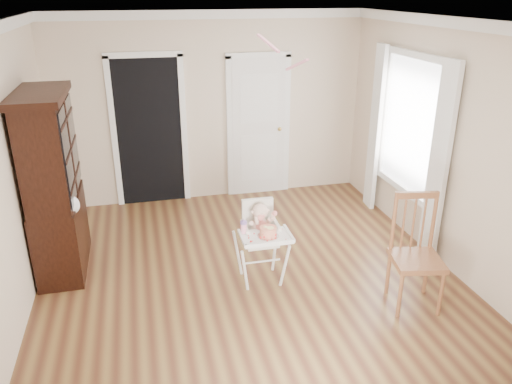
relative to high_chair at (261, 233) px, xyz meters
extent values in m
plane|color=#522D1C|center=(-0.11, 0.01, -0.57)|extent=(5.00, 5.00, 0.00)
plane|color=white|center=(-0.11, 0.01, 2.13)|extent=(5.00, 5.00, 0.00)
plane|color=beige|center=(-0.11, 2.51, 0.78)|extent=(4.50, 0.00, 4.50)
plane|color=beige|center=(-2.36, 0.01, 0.78)|extent=(0.00, 5.00, 5.00)
plane|color=beige|center=(2.14, 0.01, 0.78)|extent=(0.00, 5.00, 5.00)
cube|color=black|center=(-1.01, 2.50, 0.48)|extent=(0.90, 0.03, 2.10)
cube|color=white|center=(-1.50, 2.49, 0.48)|extent=(0.08, 0.05, 2.18)
cube|color=white|center=(-0.52, 2.49, 0.48)|extent=(0.08, 0.05, 2.18)
cube|color=white|center=(-1.01, 2.49, 1.57)|extent=(1.06, 0.05, 0.08)
cube|color=white|center=(0.59, 2.49, 0.46)|extent=(0.80, 0.05, 2.05)
cube|color=white|center=(0.15, 2.49, 0.46)|extent=(0.08, 0.05, 2.13)
cube|color=white|center=(1.03, 2.49, 0.46)|extent=(0.08, 0.05, 2.13)
sphere|color=gold|center=(0.91, 2.45, 0.43)|extent=(0.06, 0.06, 0.06)
cube|color=white|center=(2.12, 0.81, 0.83)|extent=(0.02, 1.20, 1.60)
cube|color=white|center=(2.10, 0.81, 1.67)|extent=(0.06, 1.36, 0.08)
cube|color=white|center=(2.04, 0.03, 0.58)|extent=(0.08, 0.28, 2.30)
cube|color=white|center=(2.04, 1.59, 0.58)|extent=(0.08, 0.28, 2.30)
cylinder|color=white|center=(-0.22, -0.19, -0.32)|extent=(0.11, 0.11, 0.53)
cylinder|color=white|center=(0.21, -0.19, -0.32)|extent=(0.11, 0.11, 0.53)
cylinder|color=white|center=(-0.21, 0.20, -0.32)|extent=(0.11, 0.11, 0.53)
cylinder|color=white|center=(0.22, 0.20, -0.32)|extent=(0.11, 0.11, 0.53)
cylinder|color=white|center=(0.00, -0.04, -0.32)|extent=(0.41, 0.02, 0.02)
cube|color=silver|center=(0.00, 0.01, -0.08)|extent=(0.34, 0.32, 0.07)
cube|color=silver|center=(-0.17, 0.01, 0.03)|extent=(0.04, 0.30, 0.16)
cube|color=silver|center=(0.17, 0.00, 0.03)|extent=(0.04, 0.30, 0.16)
cube|color=silver|center=(0.00, 0.16, 0.14)|extent=(0.34, 0.06, 0.39)
cube|color=white|center=(0.00, -0.21, 0.06)|extent=(0.50, 0.36, 0.03)
cube|color=white|center=(0.00, -0.38, 0.08)|extent=(0.50, 0.03, 0.04)
ellipsoid|color=beige|center=(0.00, 0.03, 0.05)|extent=(0.19, 0.15, 0.23)
sphere|color=beige|center=(0.00, 0.03, 0.24)|extent=(0.16, 0.16, 0.16)
sphere|color=red|center=(0.00, -0.02, 0.10)|extent=(0.12, 0.12, 0.12)
sphere|color=red|center=(-0.02, -0.04, 0.20)|extent=(0.06, 0.06, 0.06)
sphere|color=red|center=(0.14, -0.04, 0.24)|extent=(0.05, 0.05, 0.05)
cylinder|color=silver|center=(0.02, -0.21, 0.08)|extent=(0.22, 0.22, 0.01)
cylinder|color=red|center=(0.02, -0.21, 0.13)|extent=(0.17, 0.17, 0.09)
cylinder|color=#F2E08C|center=(0.04, -0.23, 0.17)|extent=(0.08, 0.08, 0.02)
cylinder|color=pink|center=(-0.20, -0.08, 0.12)|extent=(0.06, 0.06, 0.10)
cylinder|color=#805EA5|center=(-0.20, -0.08, 0.19)|extent=(0.07, 0.07, 0.03)
cone|color=#805EA5|center=(-0.20, -0.08, 0.22)|extent=(0.02, 0.02, 0.04)
cube|color=black|center=(-2.10, 0.81, -0.15)|extent=(0.47, 1.12, 0.84)
cube|color=black|center=(-2.10, 0.81, 0.83)|extent=(0.43, 1.12, 1.12)
cube|color=black|center=(-1.88, 0.53, 0.83)|extent=(0.02, 0.48, 0.98)
cube|color=black|center=(-1.88, 1.09, 0.83)|extent=(0.02, 0.48, 0.98)
cube|color=black|center=(-2.10, 0.81, 1.41)|extent=(0.50, 1.19, 0.07)
ellipsoid|color=white|center=(-1.91, 0.49, 0.32)|extent=(0.19, 0.15, 0.20)
cube|color=brown|center=(1.38, -0.79, -0.07)|extent=(0.55, 0.55, 0.06)
cylinder|color=brown|center=(1.14, -0.95, -0.32)|extent=(0.04, 0.04, 0.50)
cylinder|color=brown|center=(1.53, -1.03, -0.32)|extent=(0.04, 0.04, 0.50)
cylinder|color=brown|center=(1.22, -0.56, -0.32)|extent=(0.04, 0.04, 0.50)
cylinder|color=brown|center=(1.61, -0.64, -0.32)|extent=(0.04, 0.04, 0.50)
cylinder|color=brown|center=(1.22, -0.55, 0.25)|extent=(0.04, 0.04, 0.64)
cylinder|color=brown|center=(1.61, -0.63, 0.25)|extent=(0.04, 0.04, 0.64)
cube|color=brown|center=(1.42, -0.59, 0.54)|extent=(0.42, 0.13, 0.07)
camera|label=1|loc=(-1.16, -4.56, 2.40)|focal=35.00mm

